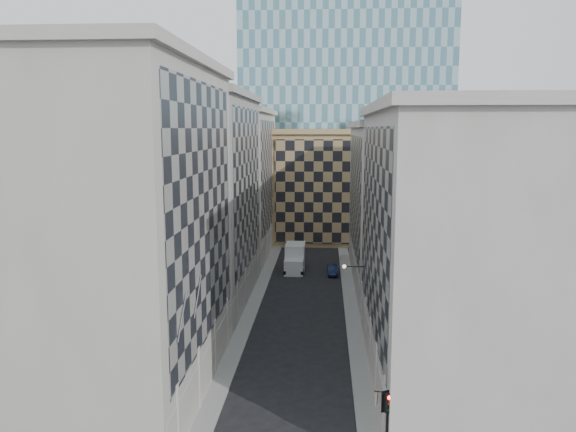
% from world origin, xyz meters
% --- Properties ---
extents(sidewalk_west, '(1.50, 100.00, 0.15)m').
position_xyz_m(sidewalk_west, '(-5.25, 30.00, 0.07)').
color(sidewalk_west, gray).
rests_on(sidewalk_west, ground).
extents(sidewalk_east, '(1.50, 100.00, 0.15)m').
position_xyz_m(sidewalk_east, '(5.25, 30.00, 0.07)').
color(sidewalk_east, gray).
rests_on(sidewalk_east, ground).
extents(bldg_left_a, '(10.80, 22.80, 23.70)m').
position_xyz_m(bldg_left_a, '(-10.88, 11.00, 11.82)').
color(bldg_left_a, '#A4A093').
rests_on(bldg_left_a, ground).
extents(bldg_left_b, '(10.80, 22.80, 22.70)m').
position_xyz_m(bldg_left_b, '(-10.88, 33.00, 11.32)').
color(bldg_left_b, gray).
rests_on(bldg_left_b, ground).
extents(bldg_left_c, '(10.80, 22.80, 21.70)m').
position_xyz_m(bldg_left_c, '(-10.88, 55.00, 10.83)').
color(bldg_left_c, '#A4A093').
rests_on(bldg_left_c, ground).
extents(bldg_right_a, '(10.80, 26.80, 20.70)m').
position_xyz_m(bldg_right_a, '(10.88, 15.00, 10.32)').
color(bldg_right_a, '#A6A198').
rests_on(bldg_right_a, ground).
extents(bldg_right_b, '(10.80, 28.80, 19.70)m').
position_xyz_m(bldg_right_b, '(10.89, 42.00, 9.85)').
color(bldg_right_b, '#A6A198').
rests_on(bldg_right_b, ground).
extents(tan_block, '(16.80, 14.80, 18.80)m').
position_xyz_m(tan_block, '(2.00, 67.90, 9.44)').
color(tan_block, '#A38556').
rests_on(tan_block, ground).
extents(church_tower, '(7.20, 7.20, 51.50)m').
position_xyz_m(church_tower, '(0.00, 82.00, 26.95)').
color(church_tower, '#2C2622').
rests_on(church_tower, ground).
extents(flagpoles_left, '(0.10, 6.33, 2.33)m').
position_xyz_m(flagpoles_left, '(-5.90, 6.00, 8.00)').
color(flagpoles_left, gray).
rests_on(flagpoles_left, ground).
extents(bracket_lamp, '(1.98, 0.36, 0.36)m').
position_xyz_m(bracket_lamp, '(4.38, 24.00, 6.20)').
color(bracket_lamp, black).
rests_on(bracket_lamp, ground).
extents(traffic_light, '(0.55, 0.55, 4.42)m').
position_xyz_m(traffic_light, '(5.90, 2.26, 3.31)').
color(traffic_light, black).
rests_on(traffic_light, sidewalk_east).
extents(box_truck, '(2.61, 6.35, 3.48)m').
position_xyz_m(box_truck, '(-1.61, 46.42, 1.52)').
color(box_truck, silver).
rests_on(box_truck, ground).
extents(dark_car, '(1.50, 3.80, 1.23)m').
position_xyz_m(dark_car, '(3.39, 44.35, 0.62)').
color(dark_car, '#0F1838').
rests_on(dark_car, ground).
extents(shop_sign, '(0.77, 0.67, 0.76)m').
position_xyz_m(shop_sign, '(5.40, 3.00, 3.84)').
color(shop_sign, black).
rests_on(shop_sign, ground).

